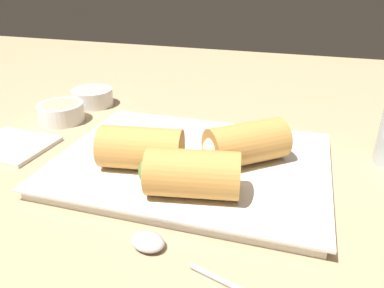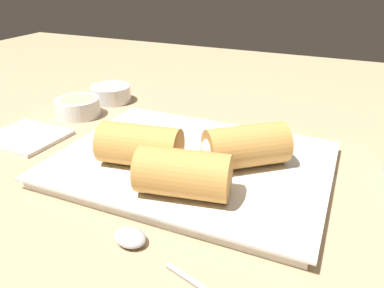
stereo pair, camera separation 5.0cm
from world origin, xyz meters
The scene contains 9 objects.
table_surface centered at (0.00, 0.00, 1.00)cm, with size 180.00×140.00×2.00cm.
serving_plate centered at (3.52, -1.08, 2.76)cm, with size 33.45×25.17×1.50cm.
roll_front_left centered at (9.70, -0.31, 6.04)cm, with size 10.75×10.07×5.07cm.
roll_front_right centered at (-2.12, -4.98, 6.04)cm, with size 10.90×6.48×5.07cm.
roll_back_left centered at (5.41, -8.85, 6.04)cm, with size 10.92×6.73×5.07cm.
dipping_bowl_near centered at (-21.64, 7.90, 3.64)cm, with size 7.31×7.31×3.01cm.
dipping_bowl_far centered at (-20.69, 16.24, 3.64)cm, with size 7.31×7.31×3.01cm.
spoon centered at (5.79, -16.73, 2.52)cm, with size 16.97×6.50×1.18cm.
napkin centered at (-22.78, -2.74, 2.30)cm, with size 11.16×9.64×0.60cm.
Camera 1 is at (15.53, -40.82, 25.83)cm, focal length 35.00 mm.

